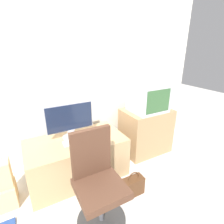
% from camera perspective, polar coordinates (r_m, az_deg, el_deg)
% --- Properties ---
extents(ground_plane, '(12.00, 12.00, 0.00)m').
position_cam_1_polar(ground_plane, '(2.09, 2.67, -31.56)').
color(ground_plane, beige).
extents(wall_back, '(4.40, 0.05, 2.60)m').
position_cam_1_polar(wall_back, '(2.52, -12.98, 12.22)').
color(wall_back, silver).
rests_on(wall_back, ground_plane).
extents(desk, '(1.22, 0.66, 0.54)m').
position_cam_1_polar(desk, '(2.42, -11.26, -14.52)').
color(desk, tan).
rests_on(desk, ground_plane).
extents(side_stand, '(0.74, 0.53, 0.72)m').
position_cam_1_polar(side_stand, '(2.92, 10.86, -5.95)').
color(side_stand, '#A37F56').
rests_on(side_stand, ground_plane).
extents(main_monitor, '(0.60, 0.22, 0.46)m').
position_cam_1_polar(main_monitor, '(2.25, -13.54, -2.86)').
color(main_monitor, '#B2B2B7').
rests_on(main_monitor, desk).
extents(keyboard, '(0.32, 0.12, 0.01)m').
position_cam_1_polar(keyboard, '(2.23, -11.56, -9.36)').
color(keyboard, white).
rests_on(keyboard, desk).
extents(mouse, '(0.06, 0.04, 0.03)m').
position_cam_1_polar(mouse, '(2.31, -6.23, -7.71)').
color(mouse, silver).
rests_on(mouse, desk).
extents(crt_tv, '(0.51, 0.45, 0.42)m').
position_cam_1_polar(crt_tv, '(2.67, 11.72, 4.65)').
color(crt_tv, '#B7B7BC').
rests_on(crt_tv, side_stand).
extents(office_chair, '(0.49, 0.49, 0.95)m').
position_cam_1_polar(office_chair, '(1.81, -4.63, -22.72)').
color(office_chair, '#333333').
rests_on(office_chair, ground_plane).
extents(cardboard_box_lower, '(0.20, 0.25, 0.26)m').
position_cam_1_polar(cardboard_box_lower, '(2.41, -31.17, -22.13)').
color(cardboard_box_lower, '#D1B27F').
rests_on(cardboard_box_lower, ground_plane).
extents(cardboard_box_upper, '(0.19, 0.17, 0.29)m').
position_cam_1_polar(cardboard_box_upper, '(2.25, -32.52, -16.86)').
color(cardboard_box_upper, '#D1B27F').
rests_on(cardboard_box_upper, cardboard_box_lower).
extents(handbag, '(0.26, 0.13, 0.31)m').
position_cam_1_polar(handbag, '(2.24, 6.87, -22.83)').
color(handbag, '#4C2D19').
rests_on(handbag, ground_plane).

